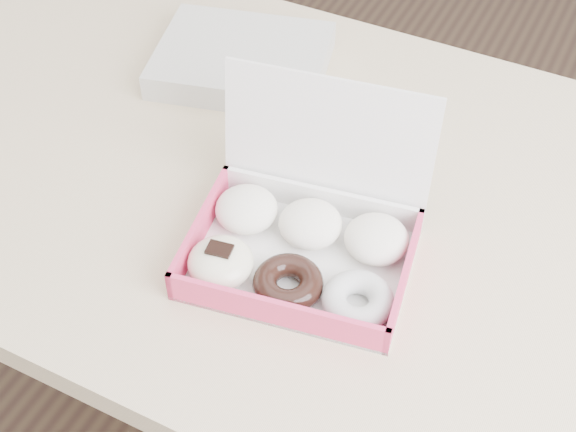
% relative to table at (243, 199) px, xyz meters
% --- Properties ---
extents(ground, '(4.00, 4.00, 0.00)m').
position_rel_table_xyz_m(ground, '(0.00, 0.00, -0.67)').
color(ground, black).
rests_on(ground, ground).
extents(table, '(1.20, 0.80, 0.75)m').
position_rel_table_xyz_m(table, '(0.00, 0.00, 0.00)').
color(table, tan).
rests_on(table, ground).
extents(donut_box, '(0.30, 0.27, 0.20)m').
position_rel_table_xyz_m(donut_box, '(0.15, -0.12, 0.11)').
color(donut_box, white).
rests_on(donut_box, table).
extents(newspapers, '(0.31, 0.27, 0.04)m').
position_rel_table_xyz_m(newspapers, '(-0.10, 0.19, 0.10)').
color(newspapers, silver).
rests_on(newspapers, table).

